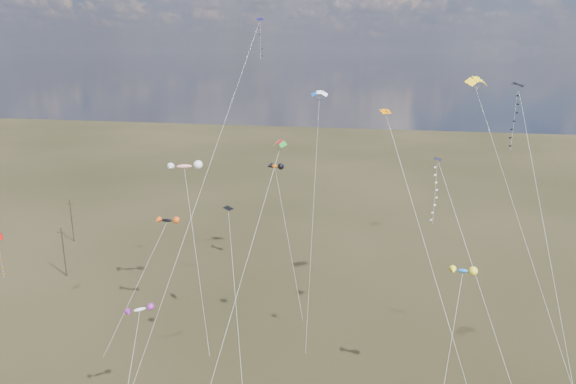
% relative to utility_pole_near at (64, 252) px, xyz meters
% --- Properties ---
extents(utility_pole_near, '(1.40, 0.20, 8.00)m').
position_rel_utility_pole_near_xyz_m(utility_pole_near, '(0.00, 0.00, 0.00)').
color(utility_pole_near, black).
rests_on(utility_pole_near, ground).
extents(utility_pole_far, '(1.40, 0.20, 8.00)m').
position_rel_utility_pole_near_xyz_m(utility_pole_far, '(-8.00, 14.00, 0.00)').
color(utility_pole_far, black).
rests_on(utility_pole_far, ground).
extents(diamond_black_high, '(6.37, 16.90, 31.25)m').
position_rel_utility_pole_near_xyz_m(diamond_black_high, '(60.46, -14.99, 22.58)').
color(diamond_black_high, black).
rests_on(diamond_black_high, ground).
extents(diamond_navy_tall, '(8.13, 26.14, 37.80)m').
position_rel_utility_pole_near_xyz_m(diamond_navy_tall, '(32.59, -7.39, 28.26)').
color(diamond_navy_tall, '#0F0C4C').
rests_on(diamond_navy_tall, ground).
extents(diamond_black_mid, '(6.28, 14.17, 19.32)m').
position_rel_utility_pole_near_xyz_m(diamond_black_mid, '(35.28, -23.73, 9.46)').
color(diamond_black_mid, black).
rests_on(diamond_black_mid, ground).
extents(diamond_red_low, '(6.16, 13.04, 15.62)m').
position_rel_utility_pole_near_xyz_m(diamond_red_low, '(9.60, -23.22, 8.54)').
color(diamond_red_low, '#A40806').
rests_on(diamond_red_low, ground).
extents(diamond_navy_right, '(9.85, 13.23, 24.73)m').
position_rel_utility_pole_near_xyz_m(diamond_navy_right, '(53.62, -18.78, 16.47)').
color(diamond_navy_right, '#110F51').
rests_on(diamond_navy_right, ground).
extents(diamond_orange_center, '(11.70, 20.63, 28.89)m').
position_rel_utility_pole_near_xyz_m(diamond_orange_center, '(51.62, -23.58, 15.93)').
color(diamond_orange_center, orange).
rests_on(diamond_orange_center, ground).
extents(parafoil_yellow, '(11.72, 18.58, 31.73)m').
position_rel_utility_pole_near_xyz_m(parafoil_yellow, '(58.05, -3.78, 26.81)').
color(parafoil_yellow, yellow).
rests_on(parafoil_yellow, ground).
extents(parafoil_blue_white, '(2.96, 20.92, 29.09)m').
position_rel_utility_pole_near_xyz_m(parafoil_blue_white, '(38.72, 6.23, 24.23)').
color(parafoil_blue_white, blue).
rests_on(parafoil_blue_white, ground).
extents(parafoil_tricolor, '(5.29, 18.95, 25.70)m').
position_rel_utility_pole_near_xyz_m(parafoil_tricolor, '(37.85, -15.99, 20.82)').
color(parafoil_tricolor, yellow).
rests_on(parafoil_tricolor, ground).
extents(novelty_black_orange, '(5.73, 10.63, 14.23)m').
position_rel_utility_pole_near_xyz_m(novelty_black_orange, '(22.00, -9.30, 9.58)').
color(novelty_black_orange, black).
rests_on(novelty_black_orange, ground).
extents(novelty_orange_black, '(8.05, 14.26, 18.07)m').
position_rel_utility_pole_near_xyz_m(novelty_orange_black, '(32.09, 7.12, 13.34)').
color(novelty_orange_black, '#EF5D02').
rests_on(novelty_orange_black, ground).
extents(novelty_white_purple, '(2.50, 10.97, 12.39)m').
position_rel_utility_pole_near_xyz_m(novelty_white_purple, '(27.98, -28.31, 7.88)').
color(novelty_white_purple, silver).
rests_on(novelty_white_purple, ground).
extents(novelty_redwhite_stripe, '(8.63, 12.08, 20.56)m').
position_rel_utility_pole_near_xyz_m(novelty_redwhite_stripe, '(23.19, -5.73, 15.77)').
color(novelty_redwhite_stripe, red).
rests_on(novelty_redwhite_stripe, ground).
extents(novelty_blue_yellow, '(3.61, 10.18, 14.91)m').
position_rel_utility_pole_near_xyz_m(novelty_blue_yellow, '(56.07, -19.47, 10.26)').
color(novelty_blue_yellow, '#1B64B2').
rests_on(novelty_blue_yellow, ground).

